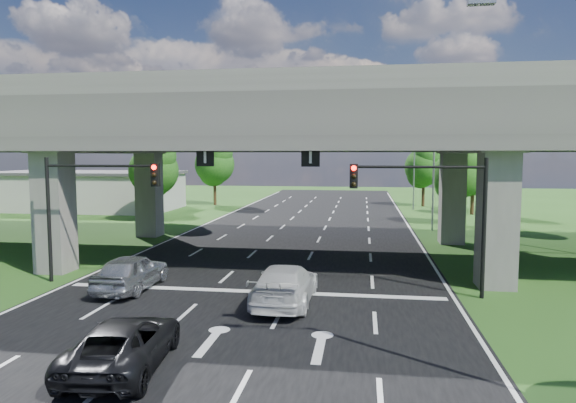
% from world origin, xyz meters
% --- Properties ---
extents(ground, '(160.00, 160.00, 0.00)m').
position_xyz_m(ground, '(0.00, 0.00, 0.00)').
color(ground, '#254A18').
rests_on(ground, ground).
extents(road, '(18.00, 120.00, 0.03)m').
position_xyz_m(road, '(0.00, 10.00, 0.01)').
color(road, black).
rests_on(road, ground).
extents(overpass, '(80.00, 15.00, 10.00)m').
position_xyz_m(overpass, '(0.00, 12.00, 7.92)').
color(overpass, '#3B3835').
rests_on(overpass, ground).
extents(warehouse, '(20.00, 10.00, 4.00)m').
position_xyz_m(warehouse, '(-26.00, 35.00, 2.00)').
color(warehouse, '#9E9E99').
rests_on(warehouse, ground).
extents(signal_right, '(5.76, 0.54, 6.00)m').
position_xyz_m(signal_right, '(7.82, 3.94, 4.19)').
color(signal_right, black).
rests_on(signal_right, ground).
extents(signal_left, '(5.76, 0.54, 6.00)m').
position_xyz_m(signal_left, '(-7.82, 3.94, 4.19)').
color(signal_left, black).
rests_on(signal_left, ground).
extents(streetlight_far, '(3.38, 0.25, 10.00)m').
position_xyz_m(streetlight_far, '(10.10, 24.00, 5.85)').
color(streetlight_far, gray).
rests_on(streetlight_far, ground).
extents(streetlight_beyond, '(3.38, 0.25, 10.00)m').
position_xyz_m(streetlight_beyond, '(10.10, 40.00, 5.85)').
color(streetlight_beyond, gray).
rests_on(streetlight_beyond, ground).
extents(tree_left_near, '(4.50, 4.50, 7.80)m').
position_xyz_m(tree_left_near, '(-13.95, 26.00, 4.82)').
color(tree_left_near, black).
rests_on(tree_left_near, ground).
extents(tree_left_mid, '(3.91, 3.90, 6.76)m').
position_xyz_m(tree_left_mid, '(-16.95, 34.00, 4.17)').
color(tree_left_mid, black).
rests_on(tree_left_mid, ground).
extents(tree_left_far, '(4.80, 4.80, 8.32)m').
position_xyz_m(tree_left_far, '(-12.95, 42.00, 5.14)').
color(tree_left_far, black).
rests_on(tree_left_far, ground).
extents(tree_right_near, '(4.20, 4.20, 7.28)m').
position_xyz_m(tree_right_near, '(13.05, 28.00, 4.50)').
color(tree_right_near, black).
rests_on(tree_right_near, ground).
extents(tree_right_mid, '(3.91, 3.90, 6.76)m').
position_xyz_m(tree_right_mid, '(16.05, 36.00, 4.17)').
color(tree_right_mid, black).
rests_on(tree_right_mid, ground).
extents(tree_right_far, '(4.50, 4.50, 7.80)m').
position_xyz_m(tree_right_far, '(12.05, 44.00, 4.82)').
color(tree_right_far, black).
rests_on(tree_right_far, ground).
extents(car_silver, '(1.97, 4.82, 1.64)m').
position_xyz_m(car_silver, '(-5.40, 3.00, 0.85)').
color(car_silver, '#B2B6BB').
rests_on(car_silver, road).
extents(car_dark, '(1.89, 4.24, 1.35)m').
position_xyz_m(car_dark, '(1.80, 2.45, 0.71)').
color(car_dark, black).
rests_on(car_dark, road).
extents(car_white, '(2.36, 5.58, 1.61)m').
position_xyz_m(car_white, '(1.80, 1.86, 0.83)').
color(car_white, '#BDBDBD').
rests_on(car_white, road).
extents(car_trailing, '(2.87, 5.29, 1.41)m').
position_xyz_m(car_trailing, '(-1.82, -5.07, 0.73)').
color(car_trailing, black).
rests_on(car_trailing, road).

